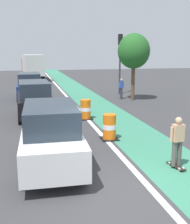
# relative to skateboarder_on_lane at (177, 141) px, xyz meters

# --- Properties ---
(ground_plane) EXTENTS (100.00, 100.00, 0.00)m
(ground_plane) POSITION_rel_skateboarder_on_lane_xyz_m (-2.31, -0.88, -0.91)
(ground_plane) COLOR #38383A
(bike_lane_strip) EXTENTS (2.50, 80.00, 0.01)m
(bike_lane_strip) POSITION_rel_skateboarder_on_lane_xyz_m (0.09, 11.12, -0.91)
(bike_lane_strip) COLOR #387F60
(bike_lane_strip) RESTS_ON ground
(lane_divider_stripe) EXTENTS (0.20, 80.00, 0.01)m
(lane_divider_stripe) POSITION_rel_skateboarder_on_lane_xyz_m (-1.41, 11.12, -0.91)
(lane_divider_stripe) COLOR silver
(lane_divider_stripe) RESTS_ON ground
(skateboarder_on_lane) EXTENTS (0.57, 0.82, 1.69)m
(skateboarder_on_lane) POSITION_rel_skateboarder_on_lane_xyz_m (0.00, 0.00, 0.00)
(skateboarder_on_lane) COLOR black
(skateboarder_on_lane) RESTS_ON ground
(parked_suv_nearest) EXTENTS (2.05, 4.66, 2.04)m
(parked_suv_nearest) POSITION_rel_skateboarder_on_lane_xyz_m (-3.90, 1.17, 0.12)
(parked_suv_nearest) COLOR silver
(parked_suv_nearest) RESTS_ON ground
(parked_suv_second) EXTENTS (2.03, 4.65, 2.04)m
(parked_suv_second) POSITION_rel_skateboarder_on_lane_xyz_m (-4.20, 8.42, 0.12)
(parked_suv_second) COLOR black
(parked_suv_second) RESTS_ON ground
(parked_suv_third) EXTENTS (1.94, 4.61, 2.04)m
(parked_suv_third) POSITION_rel_skateboarder_on_lane_xyz_m (-4.39, 14.87, 0.12)
(parked_suv_third) COLOR navy
(parked_suv_third) RESTS_ON ground
(traffic_barrel_front) EXTENTS (0.73, 0.73, 1.09)m
(traffic_barrel_front) POSITION_rel_skateboarder_on_lane_xyz_m (-1.25, 3.43, -0.38)
(traffic_barrel_front) COLOR orange
(traffic_barrel_front) RESTS_ON ground
(traffic_barrel_mid) EXTENTS (0.73, 0.73, 1.09)m
(traffic_barrel_mid) POSITION_rel_skateboarder_on_lane_xyz_m (-1.49, 7.29, -0.38)
(traffic_barrel_mid) COLOR orange
(traffic_barrel_mid) RESTS_ON ground
(delivery_truck_down_block) EXTENTS (2.84, 7.75, 3.23)m
(delivery_truck_down_block) POSITION_rel_skateboarder_on_lane_xyz_m (-3.79, 30.38, 0.94)
(delivery_truck_down_block) COLOR beige
(delivery_truck_down_block) RESTS_ON ground
(traffic_light_corner) EXTENTS (0.41, 0.32, 5.10)m
(traffic_light_corner) POSITION_rel_skateboarder_on_lane_xyz_m (3.30, 15.79, 2.59)
(traffic_light_corner) COLOR #2D2D2D
(traffic_light_corner) RESTS_ON ground
(pedestrian_crossing) EXTENTS (0.34, 0.20, 1.61)m
(pedestrian_crossing) POSITION_rel_skateboarder_on_lane_xyz_m (2.60, 13.24, -0.05)
(pedestrian_crossing) COLOR #33333D
(pedestrian_crossing) RESTS_ON ground
(street_tree_sidewalk) EXTENTS (2.40, 2.40, 5.00)m
(street_tree_sidewalk) POSITION_rel_skateboarder_on_lane_xyz_m (3.30, 12.58, 2.76)
(street_tree_sidewalk) COLOR brown
(street_tree_sidewalk) RESTS_ON ground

